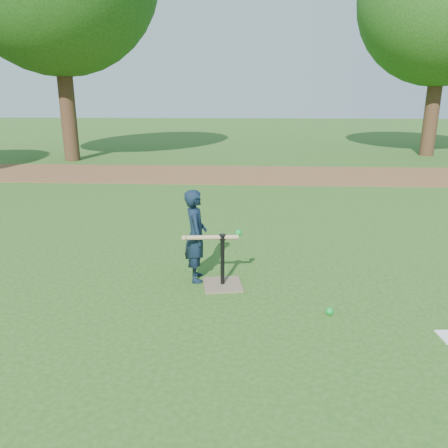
{
  "coord_description": "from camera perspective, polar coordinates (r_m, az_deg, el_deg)",
  "views": [
    {
      "loc": [
        -0.0,
        -4.52,
        2.09
      ],
      "look_at": [
        -0.29,
        0.39,
        0.65
      ],
      "focal_mm": 35.0,
      "sensor_mm": 36.0,
      "label": 1
    }
  ],
  "objects": [
    {
      "name": "ground",
      "position": [
        4.98,
        3.07,
        -8.51
      ],
      "size": [
        80.0,
        80.0,
        0.0
      ],
      "primitive_type": "plane",
      "color": "#285116",
      "rests_on": "ground"
    },
    {
      "name": "wiffle_ball_ground",
      "position": [
        4.54,
        13.63,
        -11.01
      ],
      "size": [
        0.08,
        0.08,
        0.08
      ],
      "primitive_type": "sphere",
      "color": "#0D992E",
      "rests_on": "ground"
    },
    {
      "name": "batting_tee",
      "position": [
        5.03,
        -0.2,
        -6.88
      ],
      "size": [
        0.5,
        0.5,
        0.61
      ],
      "color": "#76644B",
      "rests_on": "ground"
    },
    {
      "name": "swing_action",
      "position": [
        4.86,
        -1.26,
        -1.64
      ],
      "size": [
        0.67,
        0.19,
        0.11
      ],
      "color": "tan",
      "rests_on": "ground"
    },
    {
      "name": "child",
      "position": [
        5.06,
        -3.71,
        -1.53
      ],
      "size": [
        0.33,
        0.44,
        1.09
      ],
      "primitive_type": "imported",
      "rotation": [
        0.0,
        0.0,
        1.76
      ],
      "color": "black",
      "rests_on": "ground"
    },
    {
      "name": "dirt_strip",
      "position": [
        12.2,
        3.3,
        6.47
      ],
      "size": [
        24.0,
        3.0,
        0.01
      ],
      "primitive_type": "cube",
      "color": "brown",
      "rests_on": "ground"
    }
  ]
}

